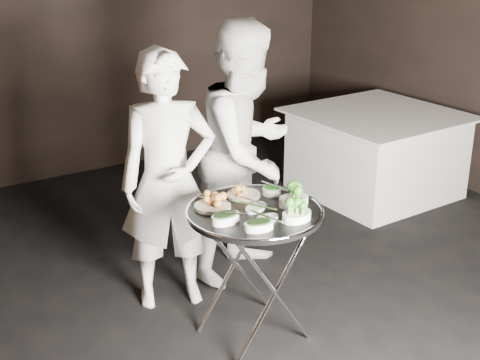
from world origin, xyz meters
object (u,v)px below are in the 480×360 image
waiter_left (168,182)px  tray_stand (254,269)px  serving_tray (255,212)px  dining_table (375,153)px  waiter_right (248,152)px

waiter_left → tray_stand: bearing=-54.2°
serving_tray → waiter_left: waiter_left is taller
tray_stand → dining_table: (2.21, 1.31, -0.07)m
tray_stand → waiter_left: bearing=108.3°
serving_tray → dining_table: (2.21, 1.31, -0.43)m
serving_tray → waiter_right: (0.43, 0.72, 0.08)m
waiter_left → waiter_right: waiter_right is taller
waiter_right → tray_stand: bearing=-142.4°
serving_tray → waiter_left: (-0.21, 0.64, 0.02)m
waiter_left → waiter_right: 0.65m
tray_stand → dining_table: size_ratio=0.61×
waiter_right → dining_table: 1.95m
tray_stand → serving_tray: size_ratio=1.03×
serving_tray → dining_table: 2.61m
dining_table → waiter_right: bearing=-161.6°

